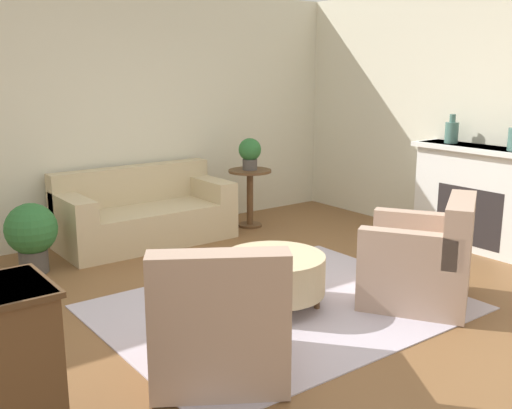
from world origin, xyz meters
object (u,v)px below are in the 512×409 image
(potted_plant_on_side_table, at_px, (250,152))
(vase_mantel_near, at_px, (452,132))
(side_table, at_px, (250,188))
(potted_plant_floor, at_px, (31,233))
(couch, at_px, (144,215))
(armchair_left, at_px, (218,324))
(ottoman_table, at_px, (274,274))
(armchair_right, at_px, (423,263))

(potted_plant_on_side_table, bearing_deg, vase_mantel_near, -52.90)
(side_table, xyz_separation_m, potted_plant_floor, (-2.67, -0.13, -0.09))
(couch, height_order, armchair_left, armchair_left)
(side_table, xyz_separation_m, vase_mantel_near, (1.39, -1.84, 0.76))
(couch, bearing_deg, potted_plant_floor, -167.50)
(side_table, xyz_separation_m, potted_plant_on_side_table, (0.00, 0.00, 0.45))
(ottoman_table, distance_m, vase_mantel_near, 2.93)
(side_table, relative_size, potted_plant_floor, 1.05)
(ottoman_table, bearing_deg, couch, 89.77)
(couch, relative_size, side_table, 2.68)
(couch, distance_m, potted_plant_floor, 1.36)
(armchair_left, height_order, potted_plant_floor, armchair_left)
(armchair_left, xyz_separation_m, potted_plant_floor, (-0.34, 2.71, 0.05))
(ottoman_table, xyz_separation_m, vase_mantel_near, (2.75, 0.34, 0.95))
(vase_mantel_near, height_order, potted_plant_floor, vase_mantel_near)
(armchair_left, height_order, potted_plant_on_side_table, potted_plant_on_side_table)
(couch, xyz_separation_m, potted_plant_floor, (-1.32, -0.29, 0.09))
(couch, bearing_deg, side_table, -6.97)
(vase_mantel_near, bearing_deg, armchair_right, -149.33)
(armchair_left, height_order, armchair_right, same)
(vase_mantel_near, bearing_deg, potted_plant_floor, 157.19)
(side_table, distance_m, potted_plant_floor, 2.68)
(side_table, bearing_deg, couch, 173.03)
(vase_mantel_near, distance_m, potted_plant_on_side_table, 2.32)
(armchair_right, xyz_separation_m, side_table, (0.31, 2.84, 0.13))
(vase_mantel_near, height_order, potted_plant_on_side_table, vase_mantel_near)
(armchair_left, relative_size, vase_mantel_near, 3.64)
(couch, xyz_separation_m, vase_mantel_near, (2.74, -2.00, 0.93))
(ottoman_table, relative_size, vase_mantel_near, 2.66)
(ottoman_table, bearing_deg, potted_plant_on_side_table, 58.05)
(potted_plant_floor, bearing_deg, armchair_left, -82.92)
(armchair_left, distance_m, potted_plant_floor, 2.73)
(ottoman_table, xyz_separation_m, potted_plant_floor, (-1.31, 2.05, 0.11))
(side_table, height_order, vase_mantel_near, vase_mantel_near)
(armchair_right, distance_m, potted_plant_on_side_table, 2.92)
(couch, xyz_separation_m, side_table, (1.35, -0.16, 0.17))
(armchair_left, relative_size, ottoman_table, 1.37)
(couch, distance_m, armchair_left, 3.16)
(potted_plant_on_side_table, distance_m, potted_plant_floor, 2.73)
(couch, relative_size, ottoman_table, 2.27)
(side_table, bearing_deg, potted_plant_on_side_table, 0.00)
(couch, distance_m, potted_plant_on_side_table, 1.49)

